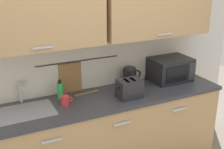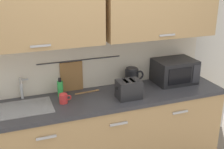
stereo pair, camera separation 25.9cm
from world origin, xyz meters
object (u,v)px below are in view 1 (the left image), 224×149
object	(u,v)px
dish_soap_bottle	(60,90)
mug_near_sink	(65,100)
wooden_spoon	(90,92)
electric_kettle	(130,76)
toaster	(129,89)
microwave	(170,69)

from	to	relation	value
dish_soap_bottle	mug_near_sink	bearing A→B (deg)	-91.24
dish_soap_bottle	wooden_spoon	bearing A→B (deg)	-1.75
electric_kettle	toaster	xyz separation A→B (m)	(-0.17, -0.30, -0.01)
dish_soap_bottle	toaster	bearing A→B (deg)	-24.55
microwave	toaster	distance (m)	0.71
microwave	dish_soap_bottle	size ratio (longest dim) A/B	2.35
microwave	wooden_spoon	xyz separation A→B (m)	(-0.99, 0.06, -0.13)
dish_soap_bottle	toaster	size ratio (longest dim) A/B	0.77
toaster	mug_near_sink	bearing A→B (deg)	170.03
toaster	wooden_spoon	size ratio (longest dim) A/B	0.93
microwave	mug_near_sink	bearing A→B (deg)	-175.22
electric_kettle	wooden_spoon	xyz separation A→B (m)	(-0.49, -0.01, -0.10)
dish_soap_bottle	microwave	bearing A→B (deg)	-3.02
toaster	wooden_spoon	world-z (taller)	toaster
wooden_spoon	mug_near_sink	bearing A→B (deg)	-152.26
microwave	mug_near_sink	size ratio (longest dim) A/B	3.83
mug_near_sink	toaster	bearing A→B (deg)	-9.97
microwave	electric_kettle	world-z (taller)	microwave
electric_kettle	mug_near_sink	size ratio (longest dim) A/B	1.89
mug_near_sink	toaster	xyz separation A→B (m)	(0.64, -0.11, 0.05)
dish_soap_bottle	wooden_spoon	world-z (taller)	dish_soap_bottle
electric_kettle	wooden_spoon	bearing A→B (deg)	-178.33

